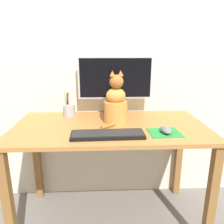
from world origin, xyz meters
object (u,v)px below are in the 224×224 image
at_px(cat, 116,104).
at_px(pen_cup, 69,110).
at_px(keyboard, 108,134).
at_px(computer_mouse_right, 166,130).
at_px(monitor, 115,82).

relative_size(cat, pen_cup, 1.99).
distance_m(keyboard, computer_mouse_right, 0.35).
relative_size(computer_mouse_right, cat, 0.32).
bearing_deg(computer_mouse_right, pen_cup, 148.76).
bearing_deg(monitor, pen_cup, -178.11).
xyz_separation_m(computer_mouse_right, pen_cup, (-0.62, 0.38, 0.02)).
distance_m(computer_mouse_right, cat, 0.37).
xyz_separation_m(monitor, computer_mouse_right, (0.28, -0.39, -0.23)).
bearing_deg(cat, keyboard, -121.23).
bearing_deg(keyboard, pen_cup, 122.42).
distance_m(cat, pen_cup, 0.38).
height_order(computer_mouse_right, pen_cup, pen_cup).
height_order(keyboard, cat, cat).
distance_m(computer_mouse_right, pen_cup, 0.73).
xyz_separation_m(keyboard, pen_cup, (-0.27, 0.41, 0.04)).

